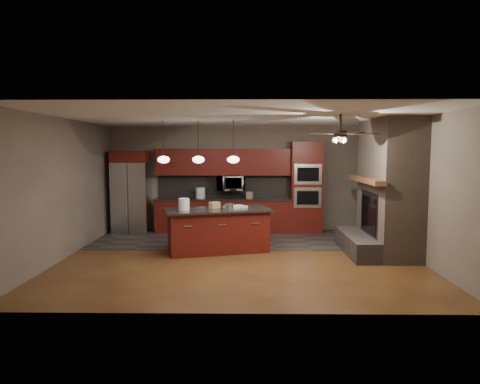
{
  "coord_description": "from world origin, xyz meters",
  "views": [
    {
      "loc": [
        0.13,
        -8.48,
        2.16
      ],
      "look_at": [
        -0.0,
        0.6,
        1.27
      ],
      "focal_mm": 32.0,
      "sensor_mm": 36.0,
      "label": 1
    }
  ],
  "objects_px": {
    "oven_tower": "(306,187)",
    "white_bucket": "(184,204)",
    "refrigerator": "(132,192)",
    "paint_tray": "(236,207)",
    "microwave": "(231,183)",
    "kitchen_island": "(218,230)",
    "cardboard_box": "(215,205)",
    "paint_can": "(229,207)",
    "counter_bucket": "(200,193)",
    "counter_box": "(250,195)"
  },
  "relations": [
    {
      "from": "paint_can",
      "to": "counter_bucket",
      "type": "relative_size",
      "value": 0.65
    },
    {
      "from": "cardboard_box",
      "to": "kitchen_island",
      "type": "bearing_deg",
      "value": -97.26
    },
    {
      "from": "paint_tray",
      "to": "counter_box",
      "type": "height_order",
      "value": "counter_box"
    },
    {
      "from": "counter_bucket",
      "to": "counter_box",
      "type": "relative_size",
      "value": 1.56
    },
    {
      "from": "oven_tower",
      "to": "kitchen_island",
      "type": "distance_m",
      "value": 3.17
    },
    {
      "from": "microwave",
      "to": "cardboard_box",
      "type": "relative_size",
      "value": 3.58
    },
    {
      "from": "white_bucket",
      "to": "oven_tower",
      "type": "bearing_deg",
      "value": 39.7
    },
    {
      "from": "microwave",
      "to": "white_bucket",
      "type": "height_order",
      "value": "microwave"
    },
    {
      "from": "paint_tray",
      "to": "counter_box",
      "type": "distance_m",
      "value": 2.0
    },
    {
      "from": "refrigerator",
      "to": "white_bucket",
      "type": "relative_size",
      "value": 8.8
    },
    {
      "from": "microwave",
      "to": "paint_tray",
      "type": "height_order",
      "value": "microwave"
    },
    {
      "from": "paint_tray",
      "to": "microwave",
      "type": "bearing_deg",
      "value": 58.54
    },
    {
      "from": "paint_can",
      "to": "oven_tower",
      "type": "bearing_deg",
      "value": 50.18
    },
    {
      "from": "white_bucket",
      "to": "kitchen_island",
      "type": "bearing_deg",
      "value": 16.06
    },
    {
      "from": "oven_tower",
      "to": "counter_box",
      "type": "height_order",
      "value": "oven_tower"
    },
    {
      "from": "refrigerator",
      "to": "counter_box",
      "type": "distance_m",
      "value": 3.11
    },
    {
      "from": "kitchen_island",
      "to": "paint_can",
      "type": "relative_size",
      "value": 12.99
    },
    {
      "from": "microwave",
      "to": "oven_tower",
      "type": "bearing_deg",
      "value": -1.66
    },
    {
      "from": "refrigerator",
      "to": "kitchen_island",
      "type": "bearing_deg",
      "value": -41.24
    },
    {
      "from": "refrigerator",
      "to": "white_bucket",
      "type": "bearing_deg",
      "value": -53.39
    },
    {
      "from": "microwave",
      "to": "paint_can",
      "type": "height_order",
      "value": "microwave"
    },
    {
      "from": "counter_bucket",
      "to": "paint_tray",
      "type": "bearing_deg",
      "value": -64.23
    },
    {
      "from": "refrigerator",
      "to": "cardboard_box",
      "type": "xyz_separation_m",
      "value": [
        2.33,
        -1.98,
        -0.09
      ]
    },
    {
      "from": "counter_box",
      "to": "oven_tower",
      "type": "bearing_deg",
      "value": 20.17
    },
    {
      "from": "counter_box",
      "to": "paint_tray",
      "type": "bearing_deg",
      "value": -80.81
    },
    {
      "from": "kitchen_island",
      "to": "paint_tray",
      "type": "relative_size",
      "value": 5.46
    },
    {
      "from": "microwave",
      "to": "counter_box",
      "type": "height_order",
      "value": "microwave"
    },
    {
      "from": "paint_tray",
      "to": "counter_box",
      "type": "relative_size",
      "value": 2.43
    },
    {
      "from": "white_bucket",
      "to": "counter_box",
      "type": "relative_size",
      "value": 1.35
    },
    {
      "from": "kitchen_island",
      "to": "counter_box",
      "type": "distance_m",
      "value": 2.31
    },
    {
      "from": "microwave",
      "to": "white_bucket",
      "type": "bearing_deg",
      "value": -110.11
    },
    {
      "from": "refrigerator",
      "to": "cardboard_box",
      "type": "relative_size",
      "value": 10.48
    },
    {
      "from": "counter_box",
      "to": "microwave",
      "type": "bearing_deg",
      "value": -172.85
    },
    {
      "from": "oven_tower",
      "to": "counter_bucket",
      "type": "bearing_deg",
      "value": 179.85
    },
    {
      "from": "refrigerator",
      "to": "counter_bucket",
      "type": "xyz_separation_m",
      "value": [
        1.8,
        0.08,
        -0.03
      ]
    },
    {
      "from": "counter_bucket",
      "to": "white_bucket",
      "type": "bearing_deg",
      "value": -92.09
    },
    {
      "from": "microwave",
      "to": "paint_tray",
      "type": "xyz_separation_m",
      "value": [
        0.17,
        -2.08,
        -0.36
      ]
    },
    {
      "from": "refrigerator",
      "to": "paint_can",
      "type": "height_order",
      "value": "refrigerator"
    },
    {
      "from": "oven_tower",
      "to": "white_bucket",
      "type": "bearing_deg",
      "value": -140.3
    },
    {
      "from": "microwave",
      "to": "paint_can",
      "type": "distance_m",
      "value": 2.39
    },
    {
      "from": "refrigerator",
      "to": "paint_tray",
      "type": "height_order",
      "value": "refrigerator"
    },
    {
      "from": "white_bucket",
      "to": "cardboard_box",
      "type": "height_order",
      "value": "white_bucket"
    },
    {
      "from": "counter_box",
      "to": "cardboard_box",
      "type": "bearing_deg",
      "value": -92.54
    },
    {
      "from": "oven_tower",
      "to": "paint_tray",
      "type": "bearing_deg",
      "value": -131.76
    },
    {
      "from": "refrigerator",
      "to": "paint_tray",
      "type": "relative_size",
      "value": 4.89
    },
    {
      "from": "cardboard_box",
      "to": "refrigerator",
      "type": "bearing_deg",
      "value": 100.25
    },
    {
      "from": "paint_can",
      "to": "microwave",
      "type": "bearing_deg",
      "value": 91.12
    },
    {
      "from": "microwave",
      "to": "kitchen_island",
      "type": "height_order",
      "value": "microwave"
    },
    {
      "from": "refrigerator",
      "to": "white_bucket",
      "type": "height_order",
      "value": "refrigerator"
    },
    {
      "from": "counter_bucket",
      "to": "paint_can",
      "type": "bearing_deg",
      "value": -69.85
    }
  ]
}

